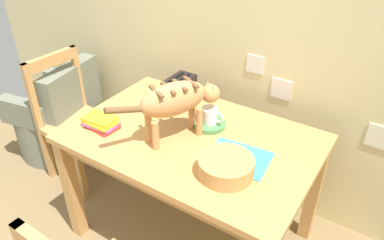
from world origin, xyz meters
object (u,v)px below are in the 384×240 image
toaster (180,91)px  wicker_armchair (57,121)px  saucer_bowl (209,124)px  wicker_basket (226,166)px  wooden_chair_near (75,122)px  magazine (238,158)px  book_stack (101,122)px  dining_table (192,149)px  cat (177,100)px  coffee_mug (210,115)px

toaster → wicker_armchair: (-1.15, -0.09, -0.57)m
saucer_bowl → wicker_basket: (0.27, -0.31, 0.03)m
wooden_chair_near → magazine: bearing=89.5°
book_stack → wicker_basket: bearing=2.1°
dining_table → wicker_armchair: bearing=173.5°
cat → coffee_mug: bearing=89.2°
coffee_mug → wicker_basket: (0.27, -0.31, -0.03)m
book_stack → wooden_chair_near: wooden_chair_near is taller
book_stack → wicker_basket: size_ratio=0.77×
coffee_mug → saucer_bowl: bearing=180.0°
magazine → book_stack: book_stack is taller
saucer_bowl → magazine: size_ratio=0.61×
wooden_chair_near → book_stack: bearing=69.1°
book_stack → toaster: toaster is taller
coffee_mug → book_stack: 0.60m
dining_table → magazine: magazine is taller
saucer_bowl → wicker_armchair: size_ratio=0.23×
dining_table → toaster: size_ratio=6.55×
cat → book_stack: size_ratio=2.83×
magazine → wicker_armchair: size_ratio=0.38×
cat → coffee_mug: (0.09, 0.18, -0.15)m
cat → wicker_basket: cat is taller
dining_table → coffee_mug: coffee_mug is taller
dining_table → coffee_mug: size_ratio=9.72×
saucer_bowl → toaster: 0.31m
wicker_basket → wicker_armchair: (-1.70, 0.33, -0.53)m
wicker_armchair → cat: bearing=-109.1°
book_stack → wicker_armchair: size_ratio=0.26×
coffee_mug → dining_table: bearing=-103.3°
dining_table → saucer_bowl: saucer_bowl is taller
dining_table → cat: (-0.06, -0.05, 0.31)m
saucer_bowl → toaster: size_ratio=0.91×
saucer_bowl → toaster: toaster is taller
dining_table → saucer_bowl: bearing=78.1°
dining_table → coffee_mug: bearing=76.7°
saucer_bowl → cat: bearing=-116.6°
magazine → wicker_armchair: wicker_armchair is taller
coffee_mug → wicker_armchair: 1.54m
magazine → wicker_armchair: 1.78m
cat → magazine: size_ratio=1.93×
wicker_armchair → wicker_basket: bearing=-111.4°
dining_table → cat: size_ratio=2.30×
wicker_basket → toaster: 0.70m
wooden_chair_near → wicker_armchair: bearing=-101.7°
coffee_mug → wooden_chair_near: (-1.07, -0.07, -0.38)m
wicker_armchair → coffee_mug: bearing=-101.5°
saucer_bowl → coffee_mug: 0.06m
coffee_mug → wicker_basket: coffee_mug is taller
book_stack → wicker_basket: (0.76, 0.03, 0.02)m
wicker_basket → toaster: bearing=142.3°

